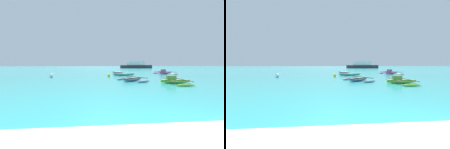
# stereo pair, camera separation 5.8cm
# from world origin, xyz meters

# --- Properties ---
(ground_plane) EXTENTS (240.00, 240.00, 0.00)m
(ground_plane) POSITION_xyz_m (0.00, 0.00, 0.00)
(ground_plane) COLOR teal
(moored_boat_0) EXTENTS (2.86, 4.16, 0.72)m
(moored_boat_0) POSITION_xyz_m (4.56, 10.14, 0.24)
(moored_boat_0) COLOR #8BE849
(moored_boat_0) RESTS_ON ground_plane
(moored_boat_1) EXTENTS (3.25, 3.74, 0.42)m
(moored_boat_1) POSITION_xyz_m (1.11, 12.32, 0.19)
(moored_boat_1) COLOR #7B93B9
(moored_boat_1) RESTS_ON ground_plane
(moored_boat_2) EXTENTS (3.74, 1.47, 0.31)m
(moored_boat_2) POSITION_xyz_m (1.57, 19.63, 0.18)
(moored_boat_2) COLOR #46D4B2
(moored_boat_2) RESTS_ON ground_plane
(moored_boat_3) EXTENTS (3.13, 4.74, 0.84)m
(moored_boat_3) POSITION_xyz_m (9.26, 22.18, 0.27)
(moored_boat_3) COLOR pink
(moored_boat_3) RESTS_ON ground_plane
(moored_boat_4) EXTENTS (2.08, 2.97, 0.33)m
(moored_boat_4) POSITION_xyz_m (1.28, 24.65, 0.19)
(moored_boat_4) COLOR pink
(moored_boat_4) RESTS_ON ground_plane
(mooring_buoy_0) EXTENTS (0.48, 0.48, 0.48)m
(mooring_buoy_0) POSITION_xyz_m (8.15, 17.12, 0.24)
(mooring_buoy_0) COLOR white
(mooring_buoy_0) RESTS_ON ground_plane
(mooring_buoy_1) EXTENTS (0.49, 0.49, 0.49)m
(mooring_buoy_1) POSITION_xyz_m (-8.52, 17.41, 0.25)
(mooring_buoy_1) COLOR white
(mooring_buoy_1) RESTS_ON ground_plane
(mooring_buoy_2) EXTENTS (0.41, 0.41, 0.41)m
(mooring_buoy_2) POSITION_xyz_m (-0.95, 17.32, 0.20)
(mooring_buoy_2) COLOR yellow
(mooring_buoy_2) RESTS_ON ground_plane
(distant_ferry) EXTENTS (13.02, 2.86, 2.86)m
(distant_ferry) POSITION_xyz_m (13.80, 58.52, 1.17)
(distant_ferry) COLOR #2D333D
(distant_ferry) RESTS_ON ground_plane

